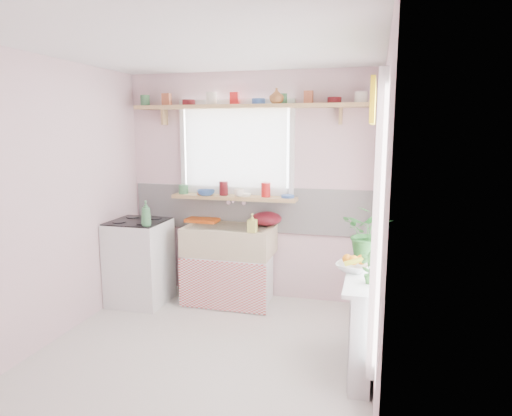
# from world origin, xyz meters

# --- Properties ---
(room) EXTENTS (3.20, 3.20, 3.20)m
(room) POSITION_xyz_m (0.66, 0.86, 1.37)
(room) COLOR silver
(room) RESTS_ON ground
(sink_unit) EXTENTS (0.95, 0.65, 1.11)m
(sink_unit) POSITION_xyz_m (-0.15, 1.29, 0.43)
(sink_unit) COLOR white
(sink_unit) RESTS_ON ground
(cooker) EXTENTS (0.58, 0.58, 0.93)m
(cooker) POSITION_xyz_m (-1.10, 1.05, 0.46)
(cooker) COLOR white
(cooker) RESTS_ON ground
(radiator_ledge) EXTENTS (0.22, 0.95, 0.78)m
(radiator_ledge) POSITION_xyz_m (1.30, 0.20, 0.40)
(radiator_ledge) COLOR white
(radiator_ledge) RESTS_ON ground
(windowsill) EXTENTS (1.40, 0.22, 0.04)m
(windowsill) POSITION_xyz_m (-0.15, 1.48, 1.14)
(windowsill) COLOR tan
(windowsill) RESTS_ON room
(pine_shelf) EXTENTS (2.52, 0.24, 0.04)m
(pine_shelf) POSITION_xyz_m (0.00, 1.47, 2.12)
(pine_shelf) COLOR tan
(pine_shelf) RESTS_ON room
(shelf_crockery) EXTENTS (2.47, 0.11, 0.12)m
(shelf_crockery) POSITION_xyz_m (-0.02, 1.47, 2.19)
(shelf_crockery) COLOR #3F7F4C
(shelf_crockery) RESTS_ON pine_shelf
(sill_crockery) EXTENTS (1.35, 0.11, 0.12)m
(sill_crockery) POSITION_xyz_m (-0.20, 1.48, 1.21)
(sill_crockery) COLOR #3F7F4C
(sill_crockery) RESTS_ON windowsill
(dish_tray) EXTENTS (0.37, 0.28, 0.04)m
(dish_tray) POSITION_xyz_m (-0.53, 1.50, 0.87)
(dish_tray) COLOR #D85313
(dish_tray) RESTS_ON sink_unit
(colander) EXTENTS (0.40, 0.40, 0.15)m
(colander) POSITION_xyz_m (0.22, 1.46, 0.92)
(colander) COLOR #5A0F19
(colander) RESTS_ON sink_unit
(jade_plant) EXTENTS (0.56, 0.53, 0.49)m
(jade_plant) POSITION_xyz_m (1.33, 0.60, 1.02)
(jade_plant) COLOR #29672A
(jade_plant) RESTS_ON radiator_ledge
(fruit_bowl) EXTENTS (0.32, 0.32, 0.07)m
(fruit_bowl) POSITION_xyz_m (1.21, 0.29, 0.81)
(fruit_bowl) COLOR white
(fruit_bowl) RESTS_ON radiator_ledge
(herb_pot) EXTENTS (0.14, 0.11, 0.24)m
(herb_pot) POSITION_xyz_m (1.33, 0.01, 0.89)
(herb_pot) COLOR #2F6B2A
(herb_pot) RESTS_ON radiator_ledge
(soap_bottle_sink) EXTENTS (0.09, 0.09, 0.19)m
(soap_bottle_sink) POSITION_xyz_m (0.16, 1.10, 0.95)
(soap_bottle_sink) COLOR #CAC959
(soap_bottle_sink) RESTS_ON sink_unit
(sill_cup) EXTENTS (0.13, 0.13, 0.09)m
(sill_cup) POSITION_xyz_m (-0.07, 1.42, 1.20)
(sill_cup) COLOR white
(sill_cup) RESTS_ON windowsill
(sill_bowl) EXTENTS (0.23, 0.23, 0.06)m
(sill_bowl) POSITION_xyz_m (-0.46, 1.42, 1.19)
(sill_bowl) COLOR #2E5598
(sill_bowl) RESTS_ON windowsill
(shelf_vase) EXTENTS (0.16, 0.16, 0.16)m
(shelf_vase) POSITION_xyz_m (0.34, 1.41, 2.22)
(shelf_vase) COLOR #975C2E
(shelf_vase) RESTS_ON pine_shelf
(cooker_bottle) EXTENTS (0.13, 0.13, 0.26)m
(cooker_bottle) POSITION_xyz_m (-0.88, 0.83, 1.04)
(cooker_bottle) COLOR #40814E
(cooker_bottle) RESTS_ON cooker
(fruit) EXTENTS (0.20, 0.14, 0.10)m
(fruit) POSITION_xyz_m (1.22, 0.29, 0.87)
(fruit) COLOR orange
(fruit) RESTS_ON fruit_bowl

